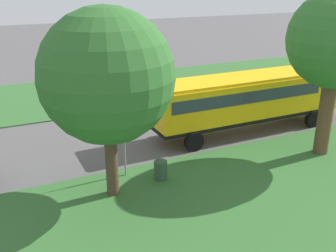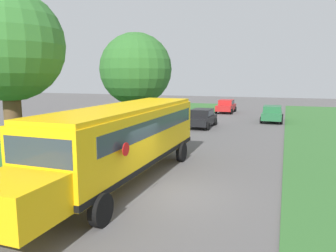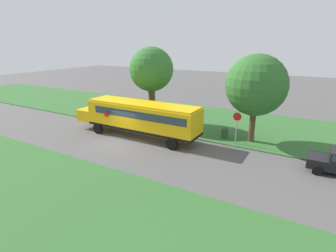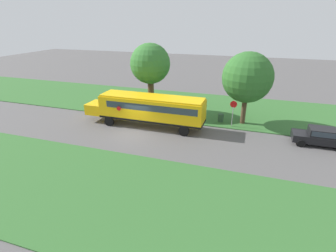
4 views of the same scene
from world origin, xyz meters
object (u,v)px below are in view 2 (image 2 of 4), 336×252
(oak_tree_roadside_mid, at_px, (136,68))
(car_green_middle, at_px, (272,113))
(trash_bin, at_px, (126,138))
(car_red_furthest, at_px, (226,105))
(school_bus, at_px, (124,136))
(oak_tree_beside_bus, at_px, (7,48))
(car_black_nearest, at_px, (202,117))
(stop_sign, at_px, (148,116))

(oak_tree_roadside_mid, bearing_deg, car_green_middle, 54.56)
(car_green_middle, xyz_separation_m, trash_bin, (-8.37, -14.35, -0.43))
(car_red_furthest, distance_m, trash_bin, 21.24)
(school_bus, height_order, oak_tree_beside_bus, oak_tree_beside_bus)
(car_black_nearest, xyz_separation_m, stop_sign, (-1.80, -7.63, 0.86))
(oak_tree_beside_bus, bearing_deg, oak_tree_roadside_mid, 86.75)
(school_bus, height_order, trash_bin, school_bus)
(car_black_nearest, height_order, trash_bin, car_black_nearest)
(car_black_nearest, height_order, oak_tree_roadside_mid, oak_tree_roadside_mid)
(car_black_nearest, xyz_separation_m, oak_tree_beside_bus, (-3.66, -17.17, 4.60))
(car_green_middle, relative_size, car_red_furthest, 1.00)
(school_bus, height_order, oak_tree_roadside_mid, oak_tree_roadside_mid)
(oak_tree_beside_bus, relative_size, trash_bin, 8.67)
(school_bus, distance_m, car_green_middle, 21.71)
(school_bus, bearing_deg, car_black_nearest, 92.13)
(stop_sign, relative_size, trash_bin, 3.04)
(car_red_furthest, bearing_deg, school_bus, -88.80)
(car_green_middle, height_order, stop_sign, stop_sign)
(car_green_middle, height_order, car_red_furthest, same)
(car_green_middle, bearing_deg, trash_bin, -120.27)
(car_green_middle, relative_size, stop_sign, 1.61)
(car_green_middle, bearing_deg, car_red_furthest, 129.87)
(school_bus, xyz_separation_m, car_red_furthest, (-0.58, 27.80, -1.05))
(oak_tree_beside_bus, bearing_deg, car_red_furthest, 82.88)
(car_black_nearest, height_order, car_green_middle, same)
(school_bus, xyz_separation_m, car_black_nearest, (-0.58, 15.62, -1.05))
(school_bus, distance_m, oak_tree_roadside_mid, 10.08)
(car_red_furthest, xyz_separation_m, stop_sign, (-1.80, -19.81, 0.86))
(school_bus, distance_m, car_black_nearest, 15.67)
(oak_tree_beside_bus, bearing_deg, trash_bin, 83.87)
(trash_bin, bearing_deg, car_red_furthest, 82.49)
(car_black_nearest, height_order, car_red_furthest, same)
(car_green_middle, bearing_deg, oak_tree_beside_bus, -112.25)
(oak_tree_beside_bus, bearing_deg, car_black_nearest, 77.95)
(school_bus, xyz_separation_m, oak_tree_beside_bus, (-4.24, -1.55, 3.55))
(oak_tree_roadside_mid, bearing_deg, oak_tree_beside_bus, -93.25)
(stop_sign, bearing_deg, trash_bin, -128.17)
(car_black_nearest, xyz_separation_m, trash_bin, (-2.77, -8.87, -0.43))
(oak_tree_roadside_mid, bearing_deg, school_bus, -67.72)
(car_black_nearest, relative_size, oak_tree_beside_bus, 0.56)
(school_bus, relative_size, car_green_middle, 2.82)
(car_green_middle, distance_m, trash_bin, 16.62)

